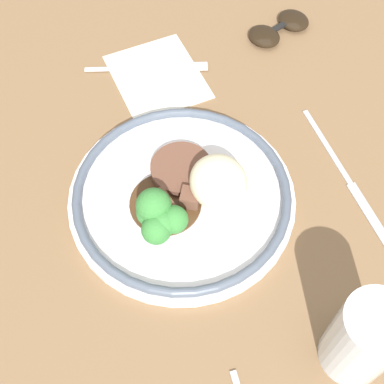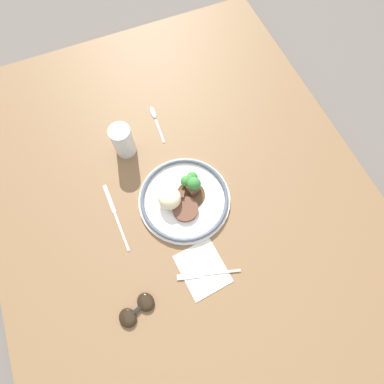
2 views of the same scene
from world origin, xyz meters
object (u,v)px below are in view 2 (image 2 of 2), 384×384
at_px(knife, 115,214).
at_px(spoon, 155,117).
at_px(fork, 203,275).
at_px(plate, 183,197).
at_px(sunglasses, 137,310).
at_px(juice_glass, 123,141).

xyz_separation_m(knife, spoon, (0.29, -0.23, 0.00)).
relative_size(fork, spoon, 1.14).
relative_size(plate, sunglasses, 2.43).
bearing_deg(fork, juice_glass, -64.89).
distance_m(plate, spoon, 0.33).
bearing_deg(juice_glass, plate, -155.12).
bearing_deg(fork, plate, -82.48).
bearing_deg(plate, sunglasses, 136.69).
xyz_separation_m(plate, fork, (-0.23, 0.03, -0.01)).
relative_size(plate, spoon, 1.82).
bearing_deg(fork, spoon, -79.78).
bearing_deg(knife, fork, -148.54).
bearing_deg(juice_glass, spoon, -56.74).
xyz_separation_m(fork, spoon, (0.56, -0.06, -0.00)).
bearing_deg(sunglasses, plate, -61.57).
height_order(knife, spoon, spoon).
bearing_deg(knife, sunglasses, 173.11).
bearing_deg(juice_glass, sunglasses, 165.49).
height_order(plate, sunglasses, plate).
distance_m(plate, knife, 0.22).
height_order(juice_glass, knife, juice_glass).
distance_m(knife, sunglasses, 0.29).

